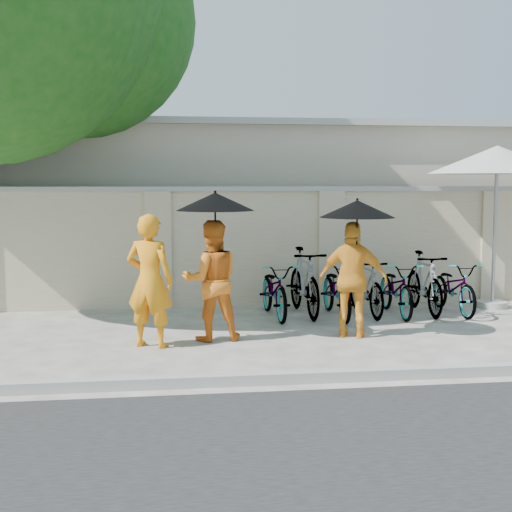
{
  "coord_description": "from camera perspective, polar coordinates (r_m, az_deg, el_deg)",
  "views": [
    {
      "loc": [
        -0.99,
        -9.09,
        2.17
      ],
      "look_at": [
        0.39,
        0.99,
        1.1
      ],
      "focal_mm": 50.0,
      "sensor_mm": 36.0,
      "label": 1
    }
  ],
  "objects": [
    {
      "name": "parasol_center",
      "position": [
        9.56,
        -3.29,
        4.37
      ],
      "size": [
        1.05,
        1.05,
        1.09
      ],
      "color": "black",
      "rests_on": "ground"
    },
    {
      "name": "monk_left",
      "position": [
        9.4,
        -8.51,
        -1.97
      ],
      "size": [
        0.75,
        0.64,
        1.75
      ],
      "primitive_type": "imported",
      "rotation": [
        0.0,
        0.0,
        2.74
      ],
      "color": "orange",
      "rests_on": "ground"
    },
    {
      "name": "bike_0",
      "position": [
        11.39,
        1.53,
        -2.73
      ],
      "size": [
        0.67,
        1.7,
        0.88
      ],
      "primitive_type": "imported",
      "rotation": [
        0.0,
        0.0,
        0.05
      ],
      "color": "gray",
      "rests_on": "ground"
    },
    {
      "name": "building_behind",
      "position": [
        16.37,
        2.72,
        4.0
      ],
      "size": [
        14.0,
        6.0,
        3.2
      ],
      "primitive_type": "cube",
      "color": "#B3AEA5",
      "rests_on": "ground"
    },
    {
      "name": "monk_right",
      "position": [
        9.98,
        7.78,
        -1.89
      ],
      "size": [
        1.03,
        0.71,
        1.62
      ],
      "primitive_type": "imported",
      "rotation": [
        0.0,
        0.0,
        2.77
      ],
      "color": "orange",
      "rests_on": "ground"
    },
    {
      "name": "bike_1",
      "position": [
        11.56,
        3.88,
        -2.08
      ],
      "size": [
        0.6,
        1.84,
        1.1
      ],
      "primitive_type": "imported",
      "rotation": [
        0.0,
        0.0,
        0.04
      ],
      "color": "gray",
      "rests_on": "ground"
    },
    {
      "name": "monk_center",
      "position": [
        9.73,
        -3.58,
        -1.96
      ],
      "size": [
        0.85,
        0.69,
        1.65
      ],
      "primitive_type": "imported",
      "rotation": [
        0.0,
        0.0,
        3.22
      ],
      "color": "orange",
      "rests_on": "ground"
    },
    {
      "name": "bike_6",
      "position": [
        12.18,
        15.55,
        -2.44
      ],
      "size": [
        0.61,
        1.65,
        0.86
      ],
      "primitive_type": "imported",
      "rotation": [
        0.0,
        0.0,
        0.02
      ],
      "color": "gray",
      "rests_on": "ground"
    },
    {
      "name": "bike_3",
      "position": [
        11.67,
        8.81,
        -2.43
      ],
      "size": [
        0.53,
        1.6,
        0.95
      ],
      "primitive_type": "imported",
      "rotation": [
        0.0,
        0.0,
        0.05
      ],
      "color": "gray",
      "rests_on": "ground"
    },
    {
      "name": "patio_umbrella",
      "position": [
        12.81,
        18.73,
        7.16
      ],
      "size": [
        2.51,
        2.51,
        2.77
      ],
      "rotation": [
        0.0,
        0.0,
        -0.09
      ],
      "color": "#999993",
      "rests_on": "ground"
    },
    {
      "name": "bike_5",
      "position": [
        12.02,
        13.31,
        -2.1
      ],
      "size": [
        0.53,
        1.71,
        1.02
      ],
      "primitive_type": "imported",
      "rotation": [
        0.0,
        0.0,
        -0.03
      ],
      "color": "gray",
      "rests_on": "ground"
    },
    {
      "name": "bike_4",
      "position": [
        11.79,
        11.19,
        -2.58
      ],
      "size": [
        0.62,
        1.67,
        0.87
      ],
      "primitive_type": "imported",
      "rotation": [
        0.0,
        0.0,
        -0.03
      ],
      "color": "gray",
      "rests_on": "ground"
    },
    {
      "name": "kerb",
      "position": [
        7.74,
        -0.18,
        -9.81
      ],
      "size": [
        40.0,
        0.16,
        0.12
      ],
      "primitive_type": "cube",
      "color": "#999993",
      "rests_on": "ground"
    },
    {
      "name": "ground",
      "position": [
        9.39,
        -1.57,
        -7.36
      ],
      "size": [
        80.0,
        80.0,
        0.0
      ],
      "primitive_type": "plane",
      "color": "beige"
    },
    {
      "name": "parasol_right",
      "position": [
        9.82,
        8.1,
        3.75
      ],
      "size": [
        1.04,
        1.04,
        1.0
      ],
      "color": "black",
      "rests_on": "ground"
    },
    {
      "name": "bike_2",
      "position": [
        11.47,
        6.53,
        -2.67
      ],
      "size": [
        0.6,
        1.71,
        0.9
      ],
      "primitive_type": "imported",
      "rotation": [
        0.0,
        0.0,
        -0.01
      ],
      "color": "gray",
      "rests_on": "ground"
    },
    {
      "name": "compound_wall",
      "position": [
        12.5,
        1.38,
        0.63
      ],
      "size": [
        20.0,
        0.3,
        2.0
      ],
      "primitive_type": "cube",
      "color": "beige",
      "rests_on": "ground"
    }
  ]
}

